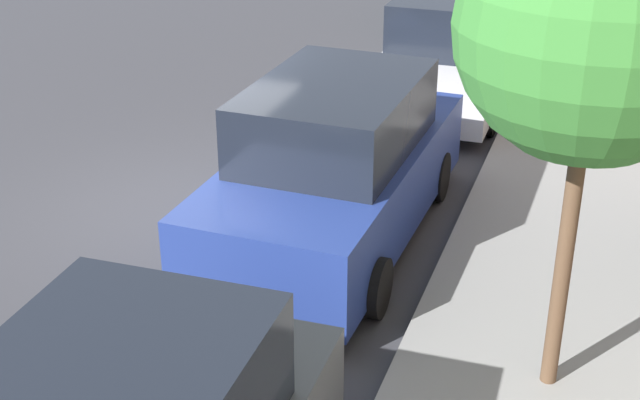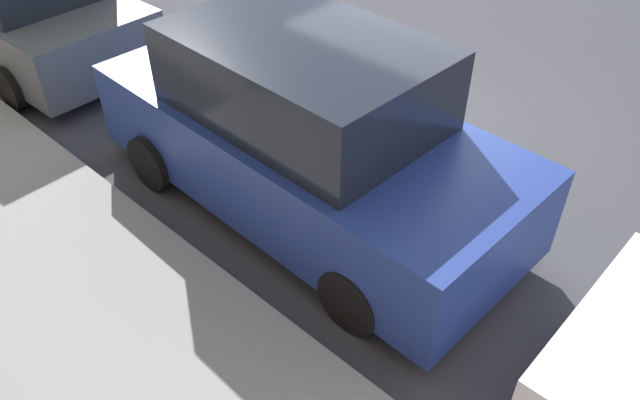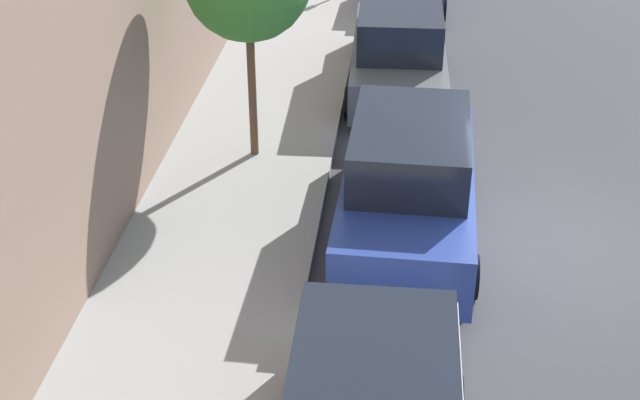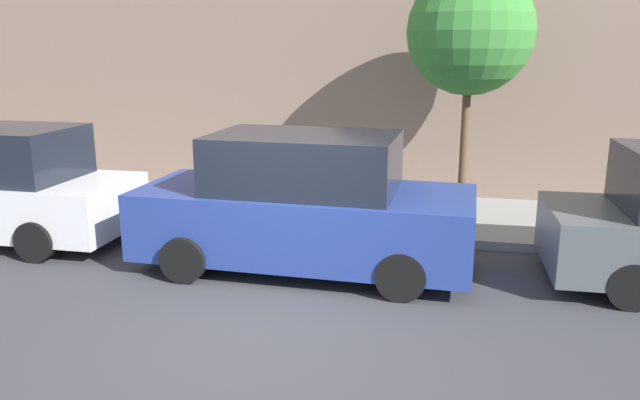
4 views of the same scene
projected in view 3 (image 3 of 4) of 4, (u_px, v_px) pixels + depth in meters
The scene contains 4 objects.
ground_plane at pixel (542, 244), 13.90m from camera, with size 60.00×60.00×0.00m, color #38383D.
sidewalk at pixel (226, 222), 14.31m from camera, with size 3.01×32.00×0.15m.
parked_minivan_second at pixel (399, 47), 18.65m from camera, with size 2.03×4.95×1.90m.
parked_suv_third at pixel (408, 184), 13.64m from camera, with size 2.08×4.85×1.98m.
Camera 3 is at (2.25, 11.90, 7.69)m, focal length 50.00 mm.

